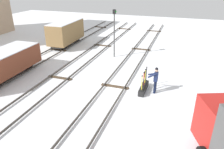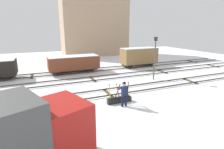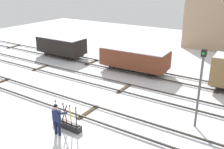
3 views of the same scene
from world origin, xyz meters
name	(u,v)px [view 1 (image 1 of 3)]	position (x,y,z in m)	size (l,w,h in m)	color
ground_plane	(115,87)	(0.00, 0.00, 0.00)	(60.00, 60.00, 0.00)	white
track_main_line	(115,85)	(0.00, 0.00, 0.11)	(44.00, 1.94, 0.18)	#38332D
track_siding_near	(60,77)	(0.00, 4.31, 0.11)	(44.00, 1.94, 0.18)	#38332D
track_siding_far	(18,70)	(0.00, 8.08, 0.11)	(44.00, 1.94, 0.18)	#38332D
switch_lever_frame	(144,87)	(0.11, -1.96, 0.25)	(1.80, 0.39, 1.45)	black
rail_worker	(155,79)	(0.13, -2.67, 0.99)	(0.54, 0.66, 1.75)	#111831
signal_post	(114,29)	(5.84, 1.96, 2.61)	(0.24, 0.32, 4.33)	#4C4C4C
freight_car_mid_siding	(4,63)	(-1.20, 8.08, 1.19)	(5.87, 2.37, 2.03)	#2D2B28
freight_car_back_track	(66,32)	(7.74, 8.08, 1.48)	(5.06, 2.10, 2.60)	#2D2B28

